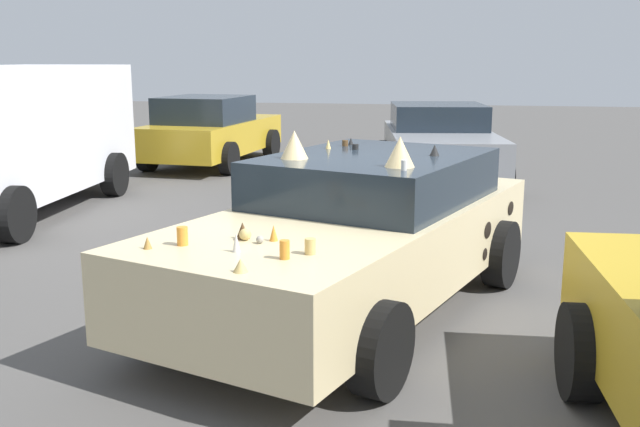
{
  "coord_description": "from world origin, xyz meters",
  "views": [
    {
      "loc": [
        -6.27,
        -0.88,
        2.27
      ],
      "look_at": [
        0.0,
        0.3,
        0.9
      ],
      "focal_mm": 41.12,
      "sensor_mm": 36.0,
      "label": 1
    }
  ],
  "objects": [
    {
      "name": "ground_plane",
      "position": [
        0.0,
        0.0,
        0.0
      ],
      "size": [
        60.0,
        60.0,
        0.0
      ],
      "primitive_type": "plane",
      "color": "#514F4C"
    },
    {
      "name": "art_car_decorated",
      "position": [
        0.08,
        -0.03,
        0.73
      ],
      "size": [
        4.89,
        3.23,
        1.64
      ],
      "rotation": [
        0.0,
        0.0,
        2.81
      ],
      "color": "beige",
      "rests_on": "ground"
    },
    {
      "name": "parked_van_behind_left",
      "position": [
        3.26,
        5.59,
        1.2
      ],
      "size": [
        5.44,
        2.51,
        2.14
      ],
      "rotation": [
        0.0,
        0.0,
        0.07
      ],
      "color": "silver",
      "rests_on": "ground"
    },
    {
      "name": "parked_sedan_far_left",
      "position": [
        7.24,
        -0.56,
        0.71
      ],
      "size": [
        4.48,
        2.53,
        1.42
      ],
      "rotation": [
        0.0,
        0.0,
        3.29
      ],
      "color": "gray",
      "rests_on": "ground"
    },
    {
      "name": "parked_sedan_far_right",
      "position": [
        8.61,
        4.28,
        0.73
      ],
      "size": [
        4.23,
        2.23,
        1.47
      ],
      "rotation": [
        0.0,
        0.0,
        -0.08
      ],
      "color": "gold",
      "rests_on": "ground"
    }
  ]
}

